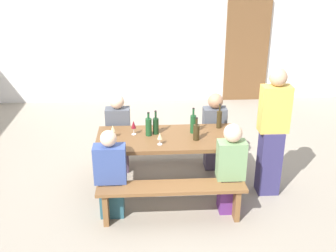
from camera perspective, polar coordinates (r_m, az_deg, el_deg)
ground_plane at (r=5.53m, az=0.00°, el=-8.63°), size 24.00×24.00×0.00m
back_wall at (r=8.50m, az=-1.51°, el=14.10°), size 14.00×0.20×3.20m
wooden_door at (r=8.73m, az=10.98°, el=10.25°), size 0.90×0.06×2.10m
tasting_table at (r=5.21m, az=0.00°, el=-2.38°), size 1.82×0.80×0.75m
bench_near at (r=4.75m, az=0.50°, el=-9.44°), size 1.72×0.30×0.45m
bench_far at (r=5.98m, az=-0.40°, el=-2.28°), size 1.72×0.30×0.45m
wine_bottle_0 at (r=5.23m, az=-1.73°, el=0.09°), size 0.08×0.08×0.32m
wine_bottle_1 at (r=5.26m, az=3.55°, el=0.35°), size 0.08×0.08×0.34m
wine_bottle_2 at (r=5.45m, az=7.20°, el=0.99°), size 0.07×0.07×0.33m
wine_bottle_3 at (r=5.18m, az=-2.74°, el=-0.07°), size 0.08×0.08×0.32m
wine_bottle_4 at (r=5.07m, az=4.00°, el=-0.82°), size 0.08×0.08×0.30m
wine_glass_0 at (r=4.93m, az=-1.16°, el=-1.46°), size 0.06×0.06×0.16m
wine_glass_1 at (r=5.22m, az=-4.85°, el=0.13°), size 0.06×0.06×0.19m
wine_glass_2 at (r=5.17m, az=-7.75°, el=-0.41°), size 0.06×0.06×0.17m
seated_guest_near_0 at (r=4.81m, az=-8.04°, el=-6.99°), size 0.37×0.24×1.09m
seated_guest_near_1 at (r=4.87m, az=8.76°, el=-6.08°), size 0.33×0.24×1.14m
seated_guest_far_0 at (r=5.77m, az=-6.95°, el=-1.18°), size 0.34×0.24×1.15m
seated_guest_far_1 at (r=5.83m, az=6.46°, el=-0.89°), size 0.32×0.24×1.14m
standing_host at (r=5.24m, az=14.39°, el=-1.16°), size 0.36×0.24×1.67m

